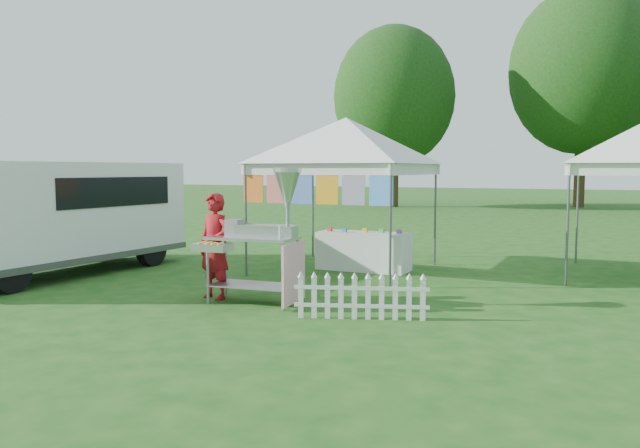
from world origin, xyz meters
The scene contains 9 objects.
ground centered at (0.00, 0.00, 0.00)m, with size 120.00×120.00×0.00m, color #184C15.
canopy_main centered at (0.00, 3.49, 2.99)m, with size 4.24×4.24×3.45m.
tree_left centered at (-6.00, 24.00, 5.83)m, with size 6.40×6.40×9.53m.
tree_mid centered at (3.00, 28.00, 7.14)m, with size 7.60×7.60×11.52m.
donut_cart centered at (0.18, 0.07, 1.19)m, with size 1.44×1.11×2.01m.
vendor centered at (-0.73, 0.09, 0.82)m, with size 0.59×0.39×1.63m, color maroon.
cargo_van centered at (-4.78, 0.80, 1.14)m, with size 2.25×5.19×2.12m.
picket_fence centered at (1.80, -0.19, 0.29)m, with size 1.70×0.62×0.56m.
display_table centered at (0.32, 3.65, 0.37)m, with size 1.80×0.70×0.75m, color white.
Camera 1 is at (4.82, -7.79, 1.99)m, focal length 35.00 mm.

